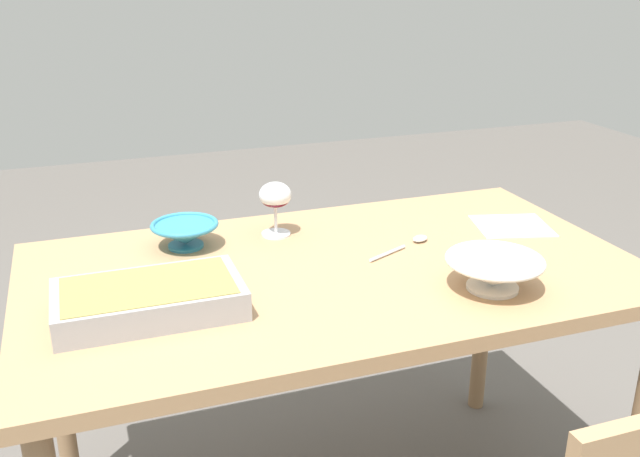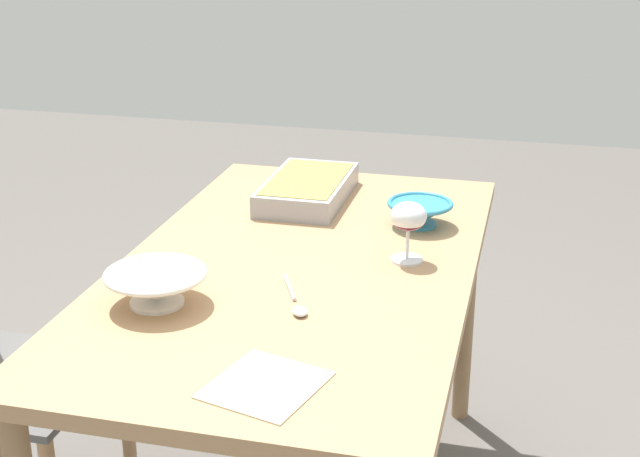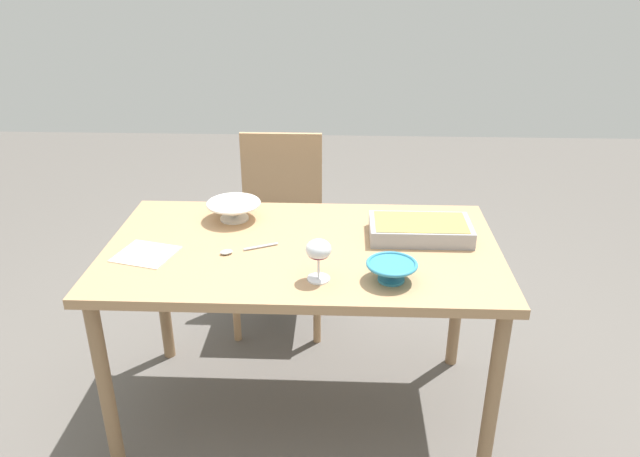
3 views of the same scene
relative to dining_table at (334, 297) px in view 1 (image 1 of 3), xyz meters
name	(u,v)px [view 1 (image 1 of 3)]	position (x,y,z in m)	size (l,w,h in m)	color
dining_table	(334,297)	(0.00, 0.00, 0.00)	(1.42, 0.80, 0.76)	tan
wine_glass	(275,198)	(0.07, -0.24, 0.18)	(0.08, 0.08, 0.14)	white
casserole_dish	(149,297)	(0.43, 0.09, 0.11)	(0.37, 0.21, 0.06)	#99999E
mixing_bowl	(494,271)	(-0.28, 0.22, 0.12)	(0.21, 0.21, 0.07)	white
small_bowl	(185,233)	(0.30, -0.24, 0.12)	(0.17, 0.17, 0.07)	teal
serving_spoon	(410,243)	(-0.23, -0.06, 0.09)	(0.20, 0.11, 0.01)	silver
napkin	(512,226)	(-0.54, -0.09, 0.08)	(0.19, 0.18, 0.00)	beige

